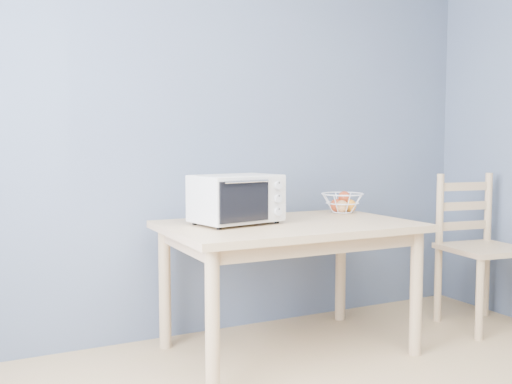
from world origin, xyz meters
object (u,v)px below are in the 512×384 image
toaster_oven (234,199)px  dining_chair (479,251)px  dining_table (289,240)px  fruit_basket (342,203)px

toaster_oven → dining_chair: 1.74m
dining_table → dining_chair: bearing=-5.5°
toaster_oven → fruit_basket: bearing=0.3°
toaster_oven → dining_table: bearing=-25.1°
toaster_oven → fruit_basket: size_ratio=1.55×
dining_table → dining_chair: size_ratio=1.40×
dining_table → fruit_basket: (0.55, 0.26, 0.17)m
fruit_basket → dining_chair: (0.82, -0.39, -0.32)m
dining_chair → toaster_oven: bearing=180.0°
fruit_basket → dining_chair: size_ratio=0.34×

